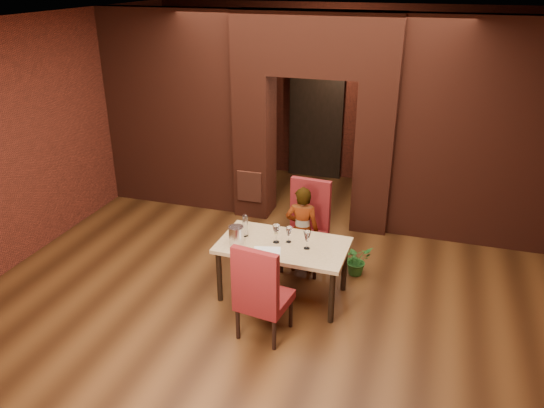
{
  "coord_description": "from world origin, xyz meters",
  "views": [
    {
      "loc": [
        1.75,
        -5.64,
        3.72
      ],
      "look_at": [
        -0.03,
        0.0,
        1.09
      ],
      "focal_mm": 35.0,
      "sensor_mm": 36.0,
      "label": 1
    }
  ],
  "objects": [
    {
      "name": "floor",
      "position": [
        0.0,
        0.0,
        0.0
      ],
      "size": [
        8.0,
        8.0,
        0.0
      ],
      "primitive_type": "plane",
      "color": "#4D2B13",
      "rests_on": "ground"
    },
    {
      "name": "ceiling",
      "position": [
        0.0,
        0.0,
        3.2
      ],
      "size": [
        7.0,
        8.0,
        0.04
      ],
      "primitive_type": "cube",
      "color": "silver",
      "rests_on": "ground"
    },
    {
      "name": "wall_back",
      "position": [
        0.0,
        4.0,
        1.6
      ],
      "size": [
        7.0,
        0.04,
        3.2
      ],
      "primitive_type": "cube",
      "color": "maroon",
      "rests_on": "ground"
    },
    {
      "name": "wall_left",
      "position": [
        -3.5,
        0.0,
        1.6
      ],
      "size": [
        0.04,
        8.0,
        3.2
      ],
      "primitive_type": "cube",
      "color": "maroon",
      "rests_on": "ground"
    },
    {
      "name": "pillar_left",
      "position": [
        -0.95,
        2.0,
        1.15
      ],
      "size": [
        0.55,
        0.55,
        2.3
      ],
      "primitive_type": "cube",
      "color": "maroon",
      "rests_on": "ground"
    },
    {
      "name": "pillar_right",
      "position": [
        0.95,
        2.0,
        1.15
      ],
      "size": [
        0.55,
        0.55,
        2.3
      ],
      "primitive_type": "cube",
      "color": "maroon",
      "rests_on": "ground"
    },
    {
      "name": "lintel",
      "position": [
        0.0,
        2.0,
        2.75
      ],
      "size": [
        2.45,
        0.55,
        0.9
      ],
      "primitive_type": "cube",
      "color": "maroon",
      "rests_on": "ground"
    },
    {
      "name": "wing_wall_left",
      "position": [
        -2.36,
        2.0,
        1.6
      ],
      "size": [
        2.28,
        0.35,
        3.2
      ],
      "primitive_type": "cube",
      "color": "maroon",
      "rests_on": "ground"
    },
    {
      "name": "wing_wall_right",
      "position": [
        2.36,
        2.0,
        1.6
      ],
      "size": [
        2.28,
        0.35,
        3.2
      ],
      "primitive_type": "cube",
      "color": "maroon",
      "rests_on": "ground"
    },
    {
      "name": "vent_panel",
      "position": [
        -0.95,
        1.71,
        0.55
      ],
      "size": [
        0.4,
        0.03,
        0.5
      ],
      "primitive_type": "cube",
      "color": "#9B462D",
      "rests_on": "ground"
    },
    {
      "name": "rear_door",
      "position": [
        -0.4,
        3.94,
        1.05
      ],
      "size": [
        0.9,
        0.08,
        2.1
      ],
      "primitive_type": "cube",
      "color": "black",
      "rests_on": "ground"
    },
    {
      "name": "rear_door_frame",
      "position": [
        -0.4,
        3.9,
        1.05
      ],
      "size": [
        1.02,
        0.04,
        2.22
      ],
      "primitive_type": "cube",
      "color": "black",
      "rests_on": "ground"
    },
    {
      "name": "dining_table",
      "position": [
        0.19,
        -0.28,
        0.36
      ],
      "size": [
        1.55,
        0.9,
        0.72
      ],
      "primitive_type": "cube",
      "rotation": [
        0.0,
        0.0,
        -0.02
      ],
      "color": "tan",
      "rests_on": "ground"
    },
    {
      "name": "chair_far",
      "position": [
        0.27,
        0.45,
        0.6
      ],
      "size": [
        0.59,
        0.59,
        1.2
      ],
      "primitive_type": "cube",
      "rotation": [
        0.0,
        0.0,
        -0.08
      ],
      "color": "maroon",
      "rests_on": "ground"
    },
    {
      "name": "chair_near",
      "position": [
        0.21,
        -1.05,
        0.57
      ],
      "size": [
        0.59,
        0.59,
        1.15
      ],
      "primitive_type": "cube",
      "rotation": [
        0.0,
        0.0,
        3.0
      ],
      "color": "maroon",
      "rests_on": "ground"
    },
    {
      "name": "person_seated",
      "position": [
        0.26,
        0.37,
        0.6
      ],
      "size": [
        0.47,
        0.33,
        1.21
      ],
      "primitive_type": "imported",
      "rotation": [
        0.0,
        0.0,
        3.24
      ],
      "color": "white",
      "rests_on": "ground"
    },
    {
      "name": "wine_glass_a",
      "position": [
        0.1,
        -0.27,
        0.83
      ],
      "size": [
        0.09,
        0.09,
        0.23
      ],
      "primitive_type": null,
      "color": "white",
      "rests_on": "dining_table"
    },
    {
      "name": "wine_glass_b",
      "position": [
        0.25,
        -0.22,
        0.82
      ],
      "size": [
        0.08,
        0.08,
        0.2
      ],
      "primitive_type": null,
      "color": "white",
      "rests_on": "dining_table"
    },
    {
      "name": "wine_glass_c",
      "position": [
        0.49,
        -0.31,
        0.83
      ],
      "size": [
        0.09,
        0.09,
        0.22
      ],
      "primitive_type": null,
      "color": "white",
      "rests_on": "dining_table"
    },
    {
      "name": "tasting_sheet",
      "position": [
        0.07,
        -0.52,
        0.72
      ],
      "size": [
        0.36,
        0.3,
        0.0
      ],
      "primitive_type": "cube",
      "rotation": [
        0.0,
        0.0,
        0.26
      ],
      "color": "silver",
      "rests_on": "dining_table"
    },
    {
      "name": "wine_bucket",
      "position": [
        -0.34,
        -0.44,
        0.83
      ],
      "size": [
        0.18,
        0.18,
        0.22
      ],
      "primitive_type": "cylinder",
      "color": "silver",
      "rests_on": "dining_table"
    },
    {
      "name": "water_bottle",
      "position": [
        -0.3,
        -0.22,
        0.86
      ],
      "size": [
        0.07,
        0.07,
        0.29
      ],
      "primitive_type": "cylinder",
      "color": "silver",
      "rests_on": "dining_table"
    },
    {
      "name": "potted_plant",
      "position": [
        0.98,
        0.5,
        0.21
      ],
      "size": [
        0.49,
        0.49,
        0.41
      ],
      "primitive_type": "imported",
      "rotation": [
        0.0,
        0.0,
        0.8
      ],
      "color": "#286624",
      "rests_on": "ground"
    }
  ]
}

